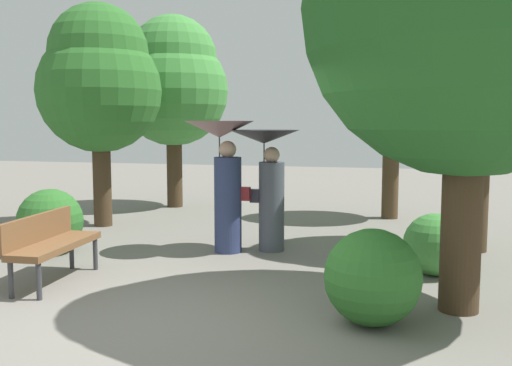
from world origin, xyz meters
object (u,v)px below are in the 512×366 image
person_left (224,165)px  tree_mid_left (173,81)px  tree_near_left (99,79)px  tree_near_right (393,85)px  person_right (268,169)px  park_bench (50,241)px  tree_far_back (482,49)px

person_left → tree_mid_left: tree_mid_left is taller
tree_near_left → tree_near_right: tree_near_left is taller
tree_near_right → person_right: bearing=-116.3°
person_left → person_right: bearing=-75.4°
person_right → tree_mid_left: bearing=30.3°
person_left → park_bench: 2.74m
park_bench → tree_mid_left: size_ratio=0.35×
person_left → tree_far_back: size_ratio=0.44×
park_bench → tree_near_left: tree_near_left is taller
tree_near_right → person_left: bearing=-121.9°
person_right → tree_mid_left: 5.25m
person_right → tree_mid_left: (-3.11, 3.91, 1.62)m
tree_mid_left → tree_far_back: tree_far_back is taller
person_left → tree_far_back: (3.65, 0.99, 1.69)m
person_left → tree_near_right: 4.62m
person_left → tree_near_right: tree_near_right is taller
park_bench → tree_near_right: tree_near_right is taller
person_left → park_bench: person_left is taller
person_left → tree_far_back: tree_far_back is taller
person_right → tree_far_back: (3.04, 0.74, 1.76)m
tree_near_left → tree_far_back: tree_far_back is taller
park_bench → tree_near_left: 4.47m
tree_far_back → tree_near_left: bearing=175.3°
park_bench → tree_far_back: (5.19, 3.11, 2.49)m
tree_near_right → tree_mid_left: tree_mid_left is taller
tree_near_left → tree_mid_left: (0.37, 2.63, 0.13)m
person_right → tree_near_left: bearing=61.7°
tree_near_right → tree_far_back: (1.32, -2.75, 0.33)m
park_bench → tree_near_left: bearing=16.6°
park_bench → person_left: bearing=-39.4°
person_right → park_bench: bearing=129.7°
person_left → tree_near_right: bearing=-40.1°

